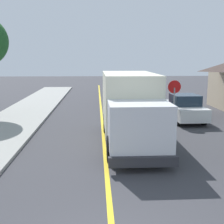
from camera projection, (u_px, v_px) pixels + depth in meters
name	position (u px, v px, depth m)	size (l,w,h in m)	color
centre_line_yellow	(103.00, 134.00, 15.26)	(0.16, 56.00, 0.01)	gold
box_truck	(130.00, 105.00, 13.46)	(2.42, 7.19, 3.20)	#F2EDCC
parked_car_near	(136.00, 104.00, 19.86)	(1.99, 4.47, 1.67)	#4C564C
parked_car_mid	(130.00, 94.00, 25.39)	(1.91, 4.44, 1.67)	maroon
parked_car_far	(120.00, 87.00, 32.01)	(1.87, 4.43, 1.67)	#2D4793
parked_van_across	(184.00, 108.00, 18.43)	(1.91, 4.44, 1.67)	silver
stop_sign	(174.00, 94.00, 17.10)	(0.80, 0.10, 2.65)	gray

